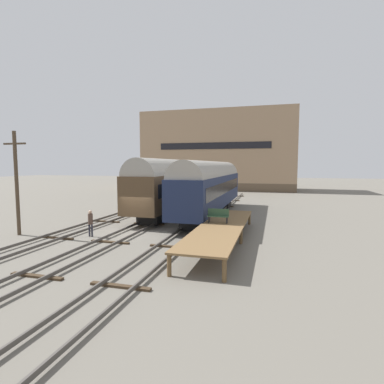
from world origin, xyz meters
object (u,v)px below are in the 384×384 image
person_worker (90,221)px  utility_pole (17,181)px  bench (218,215)px  train_car_navy (211,185)px  train_car_brown (174,182)px

person_worker → utility_pole: 5.82m
bench → person_worker: (-8.44, -1.68, -0.48)m
person_worker → utility_pole: bearing=-170.1°
train_car_navy → bench: 9.14m
train_car_brown → utility_pole: size_ratio=2.44×
train_car_navy → utility_pole: bearing=-134.8°
person_worker → utility_pole: size_ratio=0.25×
train_car_brown → person_worker: train_car_brown is taller
train_car_navy → train_car_brown: bearing=167.8°
train_car_brown → bench: 11.60m
person_worker → train_car_brown: bearing=79.4°
train_car_navy → bench: (2.30, -8.73, -1.41)m
bench → utility_pole: 13.96m
utility_pole → person_worker: bearing=9.9°
train_car_navy → utility_pole: size_ratio=2.59×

